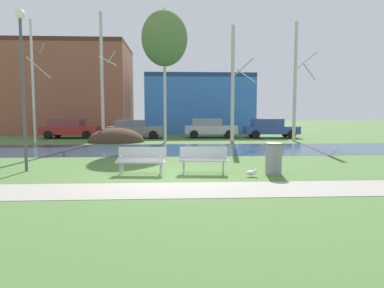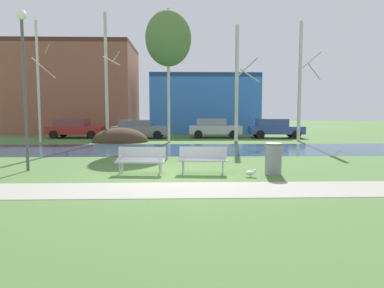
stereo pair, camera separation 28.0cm
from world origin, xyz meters
TOP-DOWN VIEW (x-y plane):
  - ground_plane at (0.00, 10.00)m, footprint 120.00×120.00m
  - paved_path_strip at (0.00, -1.85)m, footprint 60.00×1.88m
  - river_band at (0.00, 8.10)m, footprint 80.00×6.15m
  - soil_mound at (-3.84, 13.05)m, footprint 3.78×3.06m
  - bench_left at (-1.02, 0.65)m, footprint 1.65×0.71m
  - bench_right at (1.04, 0.65)m, footprint 1.65×0.71m
  - trash_bin at (3.30, 0.31)m, footprint 0.55×0.55m
  - seagull at (2.50, -0.07)m, footprint 0.40×0.15m
  - streetlamp at (-5.02, 1.36)m, footprint 0.32×0.32m
  - birch_far_left at (-9.07, 12.73)m, footprint 1.30×2.13m
  - birch_left at (-4.65, 12.93)m, footprint 1.08×1.92m
  - birch_center_left at (-0.50, 12.39)m, footprint 2.98×2.98m
  - birch_center at (4.14, 12.96)m, footprint 1.68×2.93m
  - birch_center_right at (8.58, 13.34)m, footprint 1.55×2.81m
  - parked_van_nearest_red at (-7.96, 16.73)m, footprint 4.44×2.29m
  - parked_sedan_second_grey at (-2.93, 16.34)m, footprint 4.35×2.16m
  - parked_hatch_third_silver at (2.93, 16.68)m, footprint 4.17×2.17m
  - parked_wagon_fourth_blue at (7.68, 16.43)m, footprint 4.27×2.20m
  - building_brick_low at (-10.17, 24.35)m, footprint 11.66×8.05m
  - building_blue_store at (2.56, 24.20)m, footprint 10.21×6.61m

SIDE VIEW (x-z plane):
  - ground_plane at x=0.00m, z-range 0.00..0.00m
  - soil_mound at x=-3.84m, z-range -0.97..0.97m
  - river_band at x=0.00m, z-range 0.00..0.01m
  - paved_path_strip at x=0.00m, z-range 0.00..0.01m
  - seagull at x=2.50m, z-range 0.01..0.25m
  - bench_left at x=-1.02m, z-range 0.04..0.91m
  - bench_right at x=1.04m, z-range 0.04..0.91m
  - trash_bin at x=3.30m, z-range 0.02..1.05m
  - parked_sedan_second_grey at x=-2.93m, z-range 0.05..1.46m
  - parked_van_nearest_red at x=-7.96m, z-range 0.04..1.52m
  - parked_wagon_fourth_blue at x=7.68m, z-range 0.04..1.53m
  - parked_hatch_third_silver at x=2.93m, z-range 0.03..1.57m
  - building_blue_store at x=2.56m, z-range 0.00..5.61m
  - streetlamp at x=-5.02m, z-range 0.90..6.33m
  - birch_center at x=4.14m, z-range 0.05..7.88m
  - birch_far_left at x=-9.07m, z-range 0.07..8.03m
  - birch_center_right at x=8.58m, z-range 0.06..8.29m
  - building_brick_low at x=-10.17m, z-range 0.00..8.51m
  - birch_left at x=-4.65m, z-range 0.05..8.61m
  - birch_center_left at x=-0.50m, z-range 2.42..11.13m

